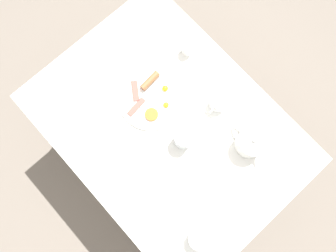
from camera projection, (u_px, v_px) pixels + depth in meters
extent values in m
plane|color=#70665B|center=(168.00, 149.00, 2.22)|extent=(8.00, 8.00, 0.00)
cube|color=silver|center=(168.00, 128.00, 1.49)|extent=(0.89, 1.20, 0.03)
cylinder|color=brown|center=(285.00, 165.00, 1.84)|extent=(0.04, 0.04, 0.72)
cylinder|color=brown|center=(54.00, 116.00, 1.89)|extent=(0.04, 0.04, 0.72)
cylinder|color=brown|center=(155.00, 32.00, 2.00)|extent=(0.04, 0.04, 0.72)
cylinder|color=white|center=(151.00, 98.00, 1.50)|extent=(0.30, 0.30, 0.01)
cylinder|color=white|center=(166.00, 105.00, 1.48)|extent=(0.06, 0.06, 0.00)
sphere|color=yellow|center=(166.00, 105.00, 1.47)|extent=(0.03, 0.03, 0.03)
cylinder|color=white|center=(165.00, 89.00, 1.50)|extent=(0.06, 0.06, 0.00)
sphere|color=yellow|center=(165.00, 88.00, 1.49)|extent=(0.03, 0.03, 0.03)
cylinder|color=brown|center=(150.00, 81.00, 1.49)|extent=(0.11, 0.04, 0.03)
cube|color=#B74C42|center=(136.00, 90.00, 1.50)|extent=(0.08, 0.10, 0.01)
cube|color=#B74C42|center=(136.00, 107.00, 1.48)|extent=(0.10, 0.04, 0.01)
cylinder|color=#D16023|center=(152.00, 115.00, 1.47)|extent=(0.06, 0.06, 0.01)
cylinder|color=white|center=(251.00, 143.00, 1.42)|extent=(0.13, 0.13, 0.10)
cylinder|color=white|center=(254.00, 141.00, 1.36)|extent=(0.09, 0.09, 0.01)
sphere|color=white|center=(255.00, 141.00, 1.35)|extent=(0.02, 0.02, 0.02)
cone|color=white|center=(262.00, 158.00, 1.39)|extent=(0.03, 0.06, 0.05)
torus|color=white|center=(242.00, 130.00, 1.43)|extent=(0.03, 0.08, 0.08)
cylinder|color=white|center=(218.00, 104.00, 1.50)|extent=(0.14, 0.14, 0.01)
cylinder|color=white|center=(219.00, 102.00, 1.46)|extent=(0.08, 0.08, 0.06)
cylinder|color=brown|center=(218.00, 103.00, 1.47)|extent=(0.07, 0.07, 0.05)
torus|color=white|center=(213.00, 110.00, 1.46)|extent=(0.05, 0.01, 0.05)
cylinder|color=white|center=(197.00, 238.00, 1.38)|extent=(0.14, 0.14, 0.01)
cylinder|color=white|center=(198.00, 239.00, 1.35)|extent=(0.08, 0.08, 0.06)
cylinder|color=brown|center=(198.00, 239.00, 1.35)|extent=(0.07, 0.07, 0.05)
torus|color=white|center=(206.00, 232.00, 1.35)|extent=(0.05, 0.01, 0.05)
cylinder|color=white|center=(183.00, 139.00, 1.42)|extent=(0.08, 0.08, 0.10)
cylinder|color=white|center=(188.00, 48.00, 1.52)|extent=(0.05, 0.05, 0.07)
torus|color=white|center=(192.00, 44.00, 1.52)|extent=(0.05, 0.01, 0.05)
cube|color=silver|center=(150.00, 20.00, 1.58)|extent=(0.10, 0.16, 0.00)
cube|color=silver|center=(133.00, 162.00, 1.45)|extent=(0.09, 0.20, 0.00)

